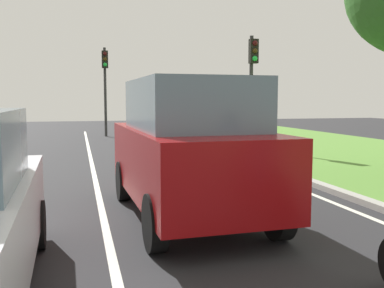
% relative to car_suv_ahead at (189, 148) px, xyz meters
% --- Properties ---
extents(ground_plane, '(60.00, 60.00, 0.00)m').
position_rel_car_suv_ahead_xyz_m(ground_plane, '(-0.68, 4.91, -1.17)').
color(ground_plane, '#262628').
extents(lane_line_center, '(0.12, 32.00, 0.01)m').
position_rel_car_suv_ahead_xyz_m(lane_line_center, '(-1.38, 4.91, -1.16)').
color(lane_line_center, silver).
rests_on(lane_line_center, ground).
extents(lane_line_right_edge, '(0.12, 32.00, 0.01)m').
position_rel_car_suv_ahead_xyz_m(lane_line_right_edge, '(2.92, 4.91, -1.16)').
color(lane_line_right_edge, silver).
rests_on(lane_line_right_edge, ground).
extents(curb_right, '(0.24, 48.00, 0.12)m').
position_rel_car_suv_ahead_xyz_m(curb_right, '(3.42, 4.91, -1.11)').
color(curb_right, '#9E9B93').
rests_on(curb_right, ground).
extents(car_suv_ahead, '(2.09, 4.56, 2.28)m').
position_rel_car_suv_ahead_xyz_m(car_suv_ahead, '(0.00, 0.00, 0.00)').
color(car_suv_ahead, maroon).
rests_on(car_suv_ahead, ground).
extents(traffic_light_near_right, '(0.32, 0.50, 4.37)m').
position_rel_car_suv_ahead_xyz_m(traffic_light_near_right, '(4.68, 8.74, 1.84)').
color(traffic_light_near_right, '#2D2D2D').
rests_on(traffic_light_near_right, ground).
extents(traffic_light_far_median, '(0.32, 0.50, 4.70)m').
position_rel_car_suv_ahead_xyz_m(traffic_light_far_median, '(-0.33, 16.91, 2.05)').
color(traffic_light_far_median, '#2D2D2D').
rests_on(traffic_light_far_median, ground).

